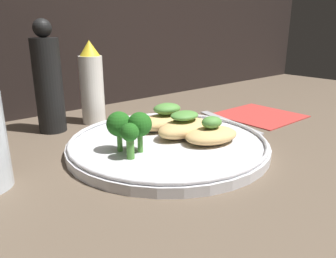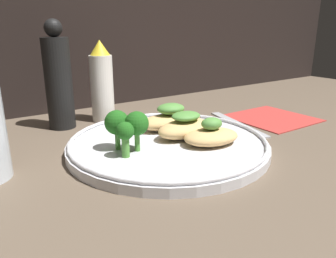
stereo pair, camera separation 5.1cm
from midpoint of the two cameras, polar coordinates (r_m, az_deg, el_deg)
ground_plane at (r=52.31cm, az=-2.80°, el=-4.12°), size 180.00×180.00×1.00cm
plate at (r=51.77cm, az=-2.82°, el=-2.58°), size 31.46×31.46×2.00cm
grilled_meat_front at (r=50.70cm, az=4.70°, el=-0.87°), size 9.79×7.48×4.20cm
grilled_meat_middle at (r=52.98cm, az=0.29°, el=0.36°), size 10.30×5.82×4.24cm
grilled_meat_back at (r=57.09cm, az=-2.74°, el=1.65°), size 12.34×7.77×4.62cm
broccoli_bunch at (r=46.38cm, az=-9.95°, el=0.38°), size 5.58×6.37×5.91cm
sauce_bottle at (r=66.96cm, az=-15.28°, el=7.47°), size 4.55×4.55×16.17cm
pepper_grinder at (r=63.64cm, az=-22.35°, el=7.55°), size 4.92×4.92×20.00cm
fork at (r=66.79cm, az=8.42°, el=1.32°), size 5.69×18.05×0.60cm
napkin at (r=73.24cm, az=13.74°, el=2.37°), size 15.44×15.44×0.40cm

